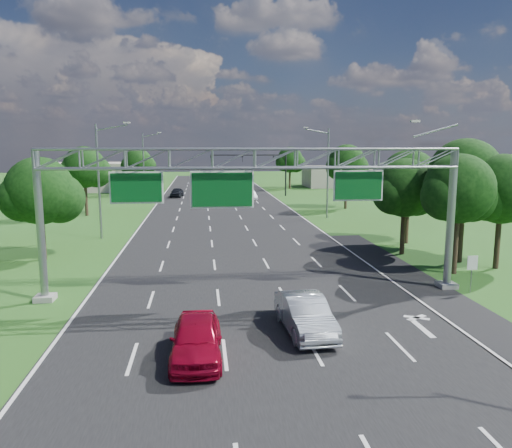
{
  "coord_description": "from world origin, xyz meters",
  "views": [
    {
      "loc": [
        -2.62,
        -14.7,
        8.23
      ],
      "look_at": [
        0.6,
        14.48,
        3.55
      ],
      "focal_mm": 35.0,
      "sensor_mm": 36.0,
      "label": 1
    }
  ],
  "objects": [
    {
      "name": "box_truck",
      "position": [
        3.72,
        77.48,
        1.52
      ],
      "size": [
        2.71,
        8.45,
        3.17
      ],
      "rotation": [
        0.0,
        0.0,
        -0.05
      ],
      "color": "beige",
      "rests_on": "ground"
    },
    {
      "name": "streetlight_l_near",
      "position": [
        -11.3,
        30.0,
        5.58
      ],
      "size": [
        2.97,
        0.22,
        10.16
      ],
      "color": "gray",
      "rests_on": "ground"
    },
    {
      "name": "building_left",
      "position": [
        -22.0,
        78.0,
        2.5
      ],
      "size": [
        14.0,
        10.0,
        5.0
      ],
      "primitive_type": "cube",
      "color": "#AB9E8F",
      "rests_on": "ground"
    },
    {
      "name": "building_right",
      "position": [
        24.0,
        82.0,
        2.0
      ],
      "size": [
        12.0,
        9.0,
        4.0
      ],
      "primitive_type": "cube",
      "color": "#AB9E8F",
      "rests_on": "ground"
    },
    {
      "name": "tree_cluster_right",
      "position": [
        14.8,
        19.19,
        5.31
      ],
      "size": [
        9.91,
        14.6,
        8.68
      ],
      "color": "#2D2116",
      "rests_on": "ground"
    },
    {
      "name": "ground",
      "position": [
        0.0,
        30.0,
        0.0
      ],
      "size": [
        220.0,
        220.0,
        0.0
      ],
      "primitive_type": "plane",
      "color": "#285218",
      "rests_on": "ground"
    },
    {
      "name": "car_queue_d",
      "position": [
        4.75,
        59.88,
        0.67
      ],
      "size": [
        1.83,
        4.16,
        1.33
      ],
      "primitive_type": "imported",
      "rotation": [
        0.0,
        0.0,
        0.11
      ],
      "color": "white",
      "rests_on": "ground"
    },
    {
      "name": "regulatory_sign",
      "position": [
        12.4,
        10.98,
        1.51
      ],
      "size": [
        0.6,
        0.08,
        2.1
      ],
      "color": "gray",
      "rests_on": "ground"
    },
    {
      "name": "streetlight_l_far",
      "position": [
        -11.3,
        65.0,
        5.58
      ],
      "size": [
        2.97,
        0.22,
        10.16
      ],
      "color": "gray",
      "rests_on": "ground"
    },
    {
      "name": "car_queue_b",
      "position": [
        0.62,
        69.37,
        0.57
      ],
      "size": [
        2.13,
        4.2,
        1.14
      ],
      "primitive_type": "imported",
      "rotation": [
        0.0,
        0.0,
        0.06
      ],
      "color": "black",
      "rests_on": "ground"
    },
    {
      "name": "tree_verge_lc",
      "position": [
        -12.92,
        70.04,
        4.98
      ],
      "size": [
        5.76,
        4.8,
        7.62
      ],
      "color": "#2D2116",
      "rests_on": "ground"
    },
    {
      "name": "tree_verge_lb",
      "position": [
        -15.92,
        45.04,
        5.41
      ],
      "size": [
        5.76,
        4.8,
        8.06
      ],
      "color": "#2D2116",
      "rests_on": "ground"
    },
    {
      "name": "sign_gantry",
      "position": [
        0.33,
        12.0,
        6.89
      ],
      "size": [
        23.5,
        1.0,
        9.56
      ],
      "color": "gray",
      "rests_on": "ground"
    },
    {
      "name": "road_flare",
      "position": [
        10.2,
        14.0,
        0.0
      ],
      "size": [
        3.0,
        30.0,
        0.02
      ],
      "primitive_type": "cube",
      "color": "black",
      "rests_on": "ground"
    },
    {
      "name": "traffic_signal",
      "position": [
        7.48,
        65.0,
        5.17
      ],
      "size": [
        12.21,
        0.24,
        7.0
      ],
      "color": "black",
      "rests_on": "ground"
    },
    {
      "name": "road",
      "position": [
        0.0,
        30.0,
        0.0
      ],
      "size": [
        18.0,
        180.0,
        0.02
      ],
      "primitive_type": "cube",
      "color": "black",
      "rests_on": "ground"
    },
    {
      "name": "tree_verge_re",
      "position": [
        14.08,
        78.04,
        5.2
      ],
      "size": [
        5.76,
        4.8,
        7.84
      ],
      "color": "#2D2116",
      "rests_on": "ground"
    },
    {
      "name": "car_queue_c",
      "position": [
        -6.48,
        65.0,
        0.73
      ],
      "size": [
        2.21,
        4.43,
        1.45
      ],
      "primitive_type": "imported",
      "rotation": [
        0.0,
        0.0,
        -0.12
      ],
      "color": "black",
      "rests_on": "ground"
    },
    {
      "name": "red_coupe",
      "position": [
        -2.9,
        3.76,
        0.82
      ],
      "size": [
        2.05,
        4.88,
        1.65
      ],
      "primitive_type": "imported",
      "rotation": [
        0.0,
        0.0,
        -0.02
      ],
      "color": "maroon",
      "rests_on": "ground"
    },
    {
      "name": "car_queue_a",
      "position": [
        -0.28,
        62.81,
        0.63
      ],
      "size": [
        2.19,
        4.49,
        1.26
      ],
      "primitive_type": "imported",
      "rotation": [
        0.0,
        0.0,
        0.1
      ],
      "color": "beige",
      "rests_on": "ground"
    },
    {
      "name": "tree_verge_la",
      "position": [
        -13.92,
        22.04,
        4.76
      ],
      "size": [
        5.76,
        4.8,
        7.4
      ],
      "color": "#2D2116",
      "rests_on": "ground"
    },
    {
      "name": "silver_sedan",
      "position": [
        1.84,
        6.02,
        0.83
      ],
      "size": [
        2.07,
        5.12,
        1.65
      ],
      "primitive_type": "imported",
      "rotation": [
        0.0,
        0.0,
        0.06
      ],
      "color": "#A8AEB4",
      "rests_on": "ground"
    },
    {
      "name": "streetlight_r_mid",
      "position": [
        11.3,
        40.0,
        5.58
      ],
      "size": [
        2.97,
        0.22,
        10.16
      ],
      "color": "gray",
      "rests_on": "ground"
    },
    {
      "name": "tree_verge_rd",
      "position": [
        16.08,
        48.04,
        5.63
      ],
      "size": [
        5.76,
        4.8,
        8.28
      ],
      "color": "#2D2116",
      "rests_on": "ground"
    }
  ]
}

